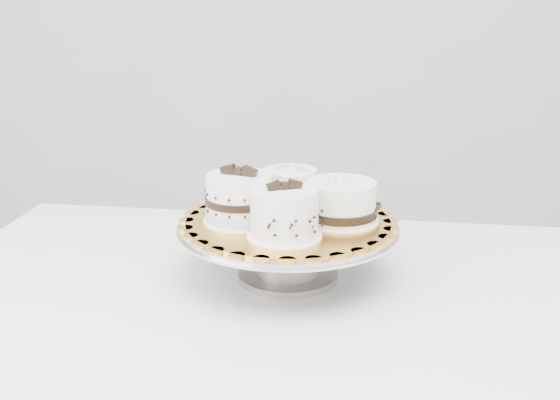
{
  "coord_description": "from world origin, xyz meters",
  "views": [
    {
      "loc": [
        0.11,
        -0.86,
        1.24
      ],
      "look_at": [
        0.09,
        0.22,
        0.9
      ],
      "focal_mm": 45.0,
      "sensor_mm": 36.0,
      "label": 1
    }
  ],
  "objects_px": {
    "cake_stand": "(288,241)",
    "cake_banded": "(239,200)",
    "table": "(259,334)",
    "cake_swirl": "(284,214)",
    "cake_dots": "(290,188)",
    "cake_board": "(288,222)",
    "cake_ribbon": "(341,203)"
  },
  "relations": [
    {
      "from": "cake_board",
      "to": "cake_dots",
      "type": "xyz_separation_m",
      "value": [
        0.0,
        0.07,
        0.04
      ]
    },
    {
      "from": "table",
      "to": "cake_swirl",
      "type": "height_order",
      "value": "cake_swirl"
    },
    {
      "from": "cake_swirl",
      "to": "cake_dots",
      "type": "xyz_separation_m",
      "value": [
        0.01,
        0.15,
        -0.0
      ]
    },
    {
      "from": "cake_dots",
      "to": "cake_banded",
      "type": "bearing_deg",
      "value": -161.48
    },
    {
      "from": "cake_board",
      "to": "cake_swirl",
      "type": "height_order",
      "value": "cake_swirl"
    },
    {
      "from": "cake_board",
      "to": "cake_ribbon",
      "type": "relative_size",
      "value": 2.28
    },
    {
      "from": "cake_swirl",
      "to": "cake_dots",
      "type": "bearing_deg",
      "value": 69.18
    },
    {
      "from": "cake_stand",
      "to": "cake_board",
      "type": "bearing_deg",
      "value": -135.0
    },
    {
      "from": "cake_banded",
      "to": "cake_dots",
      "type": "bearing_deg",
      "value": 63.15
    },
    {
      "from": "table",
      "to": "cake_swirl",
      "type": "xyz_separation_m",
      "value": [
        0.04,
        -0.04,
        0.23
      ]
    },
    {
      "from": "cake_dots",
      "to": "table",
      "type": "bearing_deg",
      "value": -138.15
    },
    {
      "from": "cake_swirl",
      "to": "cake_dots",
      "type": "relative_size",
      "value": 1.08
    },
    {
      "from": "table",
      "to": "cake_ribbon",
      "type": "bearing_deg",
      "value": 23.88
    },
    {
      "from": "cake_board",
      "to": "cake_dots",
      "type": "bearing_deg",
      "value": 87.77
    },
    {
      "from": "cake_swirl",
      "to": "cake_ribbon",
      "type": "relative_size",
      "value": 0.89
    },
    {
      "from": "cake_stand",
      "to": "cake_ribbon",
      "type": "bearing_deg",
      "value": 0.19
    },
    {
      "from": "cake_board",
      "to": "cake_stand",
      "type": "bearing_deg",
      "value": 45.0
    },
    {
      "from": "cake_stand",
      "to": "cake_banded",
      "type": "distance_m",
      "value": 0.11
    },
    {
      "from": "cake_stand",
      "to": "cake_swirl",
      "type": "bearing_deg",
      "value": -93.99
    },
    {
      "from": "cake_stand",
      "to": "cake_banded",
      "type": "bearing_deg",
      "value": -176.33
    },
    {
      "from": "cake_swirl",
      "to": "table",
      "type": "bearing_deg",
      "value": 120.49
    },
    {
      "from": "table",
      "to": "cake_stand",
      "type": "bearing_deg",
      "value": 47.4
    },
    {
      "from": "cake_board",
      "to": "cake_banded",
      "type": "bearing_deg",
      "value": -176.33
    },
    {
      "from": "cake_swirl",
      "to": "cake_board",
      "type": "bearing_deg",
      "value": 68.35
    },
    {
      "from": "cake_banded",
      "to": "cake_ribbon",
      "type": "distance_m",
      "value": 0.17
    },
    {
      "from": "table",
      "to": "cake_banded",
      "type": "distance_m",
      "value": 0.23
    },
    {
      "from": "cake_board",
      "to": "cake_banded",
      "type": "distance_m",
      "value": 0.09
    },
    {
      "from": "cake_dots",
      "to": "cake_ribbon",
      "type": "relative_size",
      "value": 0.82
    },
    {
      "from": "table",
      "to": "cake_banded",
      "type": "relative_size",
      "value": 8.76
    },
    {
      "from": "cake_dots",
      "to": "cake_ribbon",
      "type": "bearing_deg",
      "value": -62.6
    },
    {
      "from": "cake_board",
      "to": "cake_dots",
      "type": "relative_size",
      "value": 2.78
    },
    {
      "from": "cake_stand",
      "to": "cake_swirl",
      "type": "distance_m",
      "value": 0.11
    }
  ]
}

